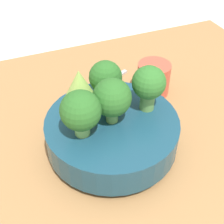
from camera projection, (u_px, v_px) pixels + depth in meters
ground_plane at (106, 161)px, 0.65m from camera, size 6.00×6.00×0.00m
table at (105, 154)px, 0.63m from camera, size 1.09×0.81×0.05m
bowl at (112, 132)px, 0.59m from camera, size 0.25×0.25×0.07m
broccoli_floret_front at (106, 78)px, 0.59m from camera, size 0.06×0.06×0.08m
broccoli_floret_left at (150, 86)px, 0.56m from camera, size 0.06×0.06×0.09m
broccoli_floret_center at (112, 98)px, 0.53m from camera, size 0.07×0.07×0.09m
romanesco_piece_near at (80, 86)px, 0.56m from camera, size 0.06×0.06×0.09m
broccoli_floret_right at (81, 111)px, 0.51m from camera, size 0.07×0.07×0.09m
cup at (153, 79)px, 0.73m from camera, size 0.08×0.08×0.08m
fork at (101, 87)px, 0.76m from camera, size 0.18×0.09×0.01m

